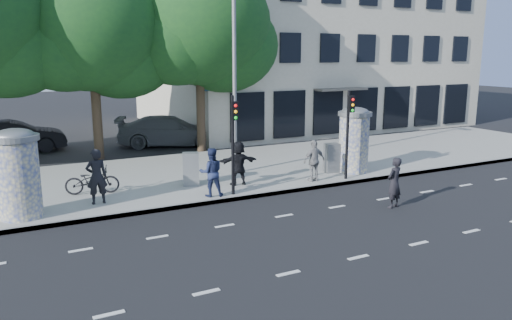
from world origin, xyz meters
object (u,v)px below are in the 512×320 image
ad_column_left (18,171)px  car_right (170,131)px  ped_c (211,172)px  traffic_pole_far (349,126)px  bicycle (92,180)px  cabinet_right (332,158)px  cabinet_left (191,169)px  traffic_pole_near (233,135)px  street_lamp (235,56)px  ped_e (314,161)px  ped_b (97,176)px  man_road (394,183)px  ad_column_right (354,138)px  car_mid (13,137)px

ad_column_left → car_right: 12.73m
ped_c → traffic_pole_far: bearing=-167.3°
bicycle → cabinet_right: size_ratio=1.51×
ad_column_left → cabinet_left: 5.90m
traffic_pole_far → ped_c: 5.69m
traffic_pole_near → street_lamp: bearing=63.8°
ad_column_left → traffic_pole_far: 11.44m
ad_column_left → traffic_pole_near: size_ratio=0.78×
ad_column_left → traffic_pole_far: traffic_pole_far is taller
ped_e → bicycle: size_ratio=0.88×
ped_b → cabinet_right: 9.28m
ped_c → man_road: ped_c is taller
ad_column_left → ped_b: (2.26, 0.36, -0.49)m
ad_column_right → man_road: (-1.61, -4.16, -0.71)m
man_road → car_right: man_road is taller
ad_column_left → man_road: bearing=-20.2°
ad_column_left → bicycle: 2.96m
ped_e → car_right: ped_e is taller
ad_column_left → ped_c: bearing=-5.0°
ped_c → ped_e: bearing=-163.8°
ped_b → ped_e: size_ratio=1.14×
ad_column_left → traffic_pole_far: (11.40, -0.71, 0.69)m
cabinet_right → ad_column_right: bearing=-10.8°
ad_column_right → man_road: bearing=-111.1°
traffic_pole_near → ped_b: (-4.34, 1.07, -1.18)m
car_mid → car_right: size_ratio=0.88×
traffic_pole_near → ped_e: 3.72m
ad_column_left → man_road: ad_column_left is taller
ad_column_left → cabinet_left: bearing=11.4°
bicycle → car_right: (5.47, 8.43, 0.19)m
car_right → ad_column_right: bearing=-134.8°
man_road → cabinet_right: size_ratio=1.39×
ped_e → traffic_pole_near: bearing=3.1°
ped_e → car_right: 10.71m
cabinet_left → bicycle: bearing=-168.1°
ad_column_right → car_right: ad_column_right is taller
ad_column_right → cabinet_right: (-0.87, 0.29, -0.79)m
traffic_pole_near → ped_e: (3.48, 0.31, -1.29)m
ped_b → car_mid: bearing=-80.0°
ad_column_left → ped_e: 10.11m
ped_b → car_right: bearing=-119.8°
bicycle → ped_b: bearing=-168.5°
traffic_pole_far → ped_e: (-1.32, 0.31, -1.29)m
ped_c → cabinet_right: (5.68, 1.00, -0.23)m
traffic_pole_far → ped_b: traffic_pole_far is taller
ped_e → ped_b: bearing=-7.4°
cabinet_right → car_right: car_right is taller
man_road → cabinet_right: bearing=-114.4°
bicycle → cabinet_left: size_ratio=1.48×
ped_b → bicycle: ped_b is taller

